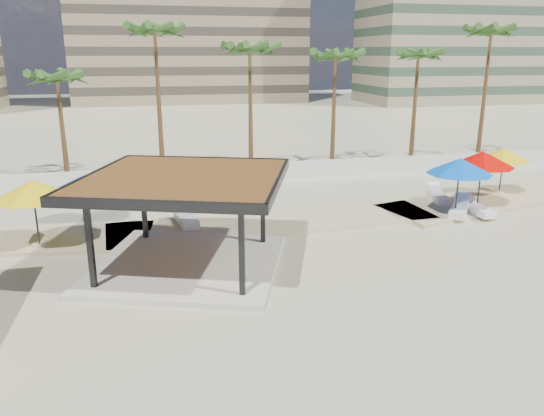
{
  "coord_description": "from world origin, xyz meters",
  "views": [
    {
      "loc": [
        -3.85,
        -17.04,
        8.06
      ],
      "look_at": [
        1.36,
        5.09,
        1.4
      ],
      "focal_mm": 35.0,
      "sensor_mm": 36.0,
      "label": 1
    }
  ],
  "objects_px": {
    "lounger_b": "(438,197)",
    "lounger_c": "(477,209)",
    "lounger_a": "(186,219)",
    "umbrella_c": "(482,159)",
    "pavilion_central": "(185,213)",
    "lounger_d": "(459,210)"
  },
  "relations": [
    {
      "from": "lounger_b",
      "to": "lounger_c",
      "type": "xyz_separation_m",
      "value": [
        0.67,
        -2.65,
        -0.0
      ]
    },
    {
      "from": "lounger_a",
      "to": "lounger_b",
      "type": "height_order",
      "value": "lounger_a"
    },
    {
      "from": "lounger_c",
      "to": "umbrella_c",
      "type": "bearing_deg",
      "value": -37.31
    },
    {
      "from": "lounger_b",
      "to": "pavilion_central",
      "type": "bearing_deg",
      "value": 124.46
    },
    {
      "from": "lounger_d",
      "to": "lounger_a",
      "type": "bearing_deg",
      "value": 122.23
    },
    {
      "from": "lounger_c",
      "to": "lounger_d",
      "type": "height_order",
      "value": "lounger_d"
    },
    {
      "from": "lounger_c",
      "to": "lounger_d",
      "type": "distance_m",
      "value": 1.0
    },
    {
      "from": "lounger_a",
      "to": "umbrella_c",
      "type": "bearing_deg",
      "value": -100.13
    },
    {
      "from": "lounger_a",
      "to": "lounger_b",
      "type": "xyz_separation_m",
      "value": [
        13.97,
        0.91,
        -0.02
      ]
    },
    {
      "from": "lounger_a",
      "to": "lounger_c",
      "type": "bearing_deg",
      "value": -104.71
    },
    {
      "from": "umbrella_c",
      "to": "lounger_c",
      "type": "relative_size",
      "value": 1.89
    },
    {
      "from": "umbrella_c",
      "to": "lounger_c",
      "type": "distance_m",
      "value": 2.73
    },
    {
      "from": "lounger_c",
      "to": "lounger_d",
      "type": "xyz_separation_m",
      "value": [
        -1.0,
        0.05,
        0.01
      ]
    },
    {
      "from": "pavilion_central",
      "to": "lounger_a",
      "type": "relative_size",
      "value": 3.69
    },
    {
      "from": "lounger_c",
      "to": "lounger_d",
      "type": "bearing_deg",
      "value": 83.86
    },
    {
      "from": "pavilion_central",
      "to": "umbrella_c",
      "type": "bearing_deg",
      "value": 35.78
    },
    {
      "from": "pavilion_central",
      "to": "lounger_c",
      "type": "relative_size",
      "value": 4.24
    },
    {
      "from": "lounger_a",
      "to": "lounger_b",
      "type": "relative_size",
      "value": 1.11
    },
    {
      "from": "lounger_a",
      "to": "lounger_c",
      "type": "distance_m",
      "value": 14.74
    },
    {
      "from": "umbrella_c",
      "to": "lounger_a",
      "type": "xyz_separation_m",
      "value": [
        -15.42,
        0.59,
        -2.33
      ]
    },
    {
      "from": "pavilion_central",
      "to": "lounger_c",
      "type": "distance_m",
      "value": 15.45
    },
    {
      "from": "pavilion_central",
      "to": "lounger_a",
      "type": "bearing_deg",
      "value": 106.12
    }
  ]
}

